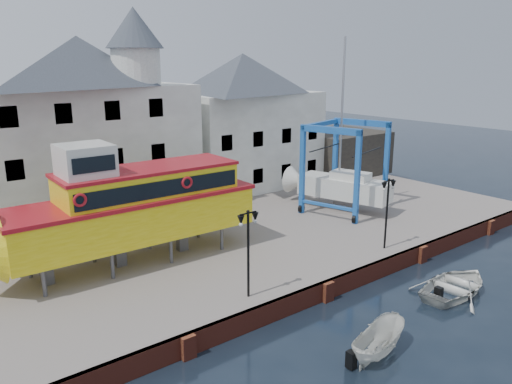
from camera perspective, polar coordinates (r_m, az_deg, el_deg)
ground at (r=25.76m, az=8.07°, el=-12.18°), size 140.00×140.00×0.00m
hardstanding at (r=33.44m, az=-5.61°, el=-4.70°), size 44.00×22.00×1.00m
quay_wall at (r=25.60m, az=7.94°, el=-11.10°), size 44.00×0.47×1.00m
building_white_main at (r=36.36m, az=-18.85°, el=7.26°), size 14.00×8.30×14.00m
building_white_right at (r=43.52m, az=-1.48°, el=8.17°), size 12.00×8.00×11.20m
shed_dark at (r=49.24m, az=9.36°, el=4.53°), size 8.00×7.00×4.00m
lamp_post_left at (r=22.46m, az=-0.90°, el=-4.57°), size 1.12×0.32×4.20m
lamp_post_right at (r=29.34m, az=14.84°, el=-0.41°), size 1.12×0.32×4.20m
tour_boat at (r=26.91m, az=-15.58°, el=-1.88°), size 15.38×3.88×6.68m
travel_lift at (r=37.12m, az=9.06°, el=1.26°), size 6.71×8.34×12.22m
motorboat_a at (r=21.98m, az=13.67°, el=-17.58°), size 3.72×2.03×1.36m
motorboat_b at (r=28.29m, az=21.82°, el=-10.59°), size 5.19×3.86×1.03m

